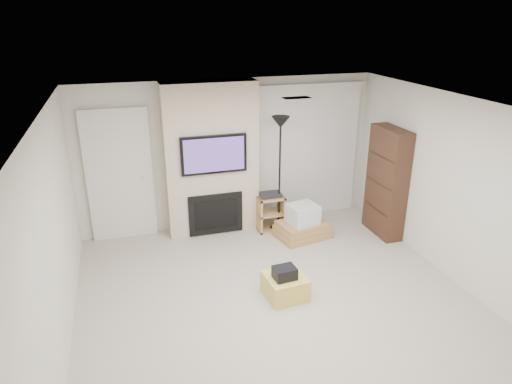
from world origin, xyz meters
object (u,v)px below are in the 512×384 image
object	(u,v)px
floor_lamp	(280,142)
box_stack	(302,224)
av_stand	(270,210)
ottoman	(285,286)
bookshelf	(387,182)

from	to	relation	value
floor_lamp	box_stack	bearing A→B (deg)	-51.59
floor_lamp	av_stand	world-z (taller)	floor_lamp
floor_lamp	box_stack	world-z (taller)	floor_lamp
floor_lamp	av_stand	bearing A→B (deg)	154.44
ottoman	av_stand	xyz separation A→B (m)	(0.45, 1.96, 0.20)
av_stand	box_stack	distance (m)	0.61
ottoman	box_stack	size ratio (longest dim) A/B	0.53
floor_lamp	box_stack	xyz separation A→B (m)	(0.28, -0.36, -1.33)
ottoman	av_stand	size ratio (longest dim) A/B	0.76
bookshelf	floor_lamp	bearing A→B (deg)	159.38
floor_lamp	bookshelf	distance (m)	1.85
ottoman	floor_lamp	size ratio (longest dim) A/B	0.26
box_stack	ottoman	bearing A→B (deg)	-119.45
box_stack	bookshelf	distance (m)	1.53
av_stand	floor_lamp	bearing A→B (deg)	-25.56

